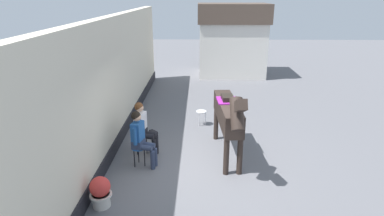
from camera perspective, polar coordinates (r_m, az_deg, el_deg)
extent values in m
plane|color=slate|center=(10.79, 2.34, -2.11)|extent=(40.00, 40.00, 0.00)
cube|color=beige|center=(9.14, -13.60, 4.57)|extent=(0.30, 14.00, 3.40)
cube|color=black|center=(9.62, -12.78, -4.21)|extent=(0.34, 14.00, 0.36)
cube|color=silver|center=(16.81, 6.89, 10.15)|extent=(3.20, 2.40, 2.60)
cube|color=brown|center=(16.62, 7.14, 16.11)|extent=(3.40, 2.60, 0.90)
cylinder|color=#194C99|center=(7.96, -9.29, -6.86)|extent=(0.34, 0.34, 0.03)
cylinder|color=black|center=(8.02, -8.27, -8.53)|extent=(0.02, 0.02, 0.45)
cylinder|color=black|center=(8.19, -9.31, -7.94)|extent=(0.02, 0.02, 0.45)
cylinder|color=black|center=(8.00, -10.02, -8.70)|extent=(0.02, 0.02, 0.45)
cube|color=#2D3851|center=(7.91, -9.34, -6.11)|extent=(0.31, 0.37, 0.20)
cube|color=#1E4C8C|center=(7.78, -9.46, -3.98)|extent=(0.29, 0.38, 0.44)
sphere|color=tan|center=(7.65, -9.61, -1.57)|extent=(0.20, 0.20, 0.20)
sphere|color=black|center=(7.65, -9.75, -1.35)|extent=(0.22, 0.22, 0.22)
cylinder|color=#2D3851|center=(7.93, -7.82, -6.37)|extent=(0.40, 0.22, 0.13)
cylinder|color=#2D3851|center=(8.00, -6.45, -8.48)|extent=(0.11, 0.11, 0.46)
cylinder|color=#2D3851|center=(7.80, -8.27, -6.86)|extent=(0.40, 0.22, 0.13)
cylinder|color=#2D3851|center=(7.86, -6.87, -9.00)|extent=(0.11, 0.11, 0.46)
cylinder|color=#1E4C8C|center=(7.96, -8.73, -3.78)|extent=(0.09, 0.09, 0.42)
cylinder|color=#1E4C8C|center=(7.63, -9.92, -4.91)|extent=(0.09, 0.09, 0.42)
cylinder|color=gold|center=(8.55, -8.85, -4.93)|extent=(0.34, 0.34, 0.03)
cylinder|color=black|center=(8.59, -7.91, -6.51)|extent=(0.02, 0.02, 0.45)
cylinder|color=black|center=(8.77, -8.86, -6.00)|extent=(0.02, 0.02, 0.45)
cylinder|color=black|center=(8.58, -9.53, -6.65)|extent=(0.02, 0.02, 0.45)
cube|color=black|center=(8.50, -8.89, -4.23)|extent=(0.31, 0.37, 0.20)
cube|color=silver|center=(8.38, -9.00, -2.22)|extent=(0.30, 0.38, 0.44)
sphere|color=tan|center=(8.26, -9.13, 0.04)|extent=(0.20, 0.20, 0.20)
sphere|color=#593319|center=(8.26, -9.27, 0.25)|extent=(0.22, 0.22, 0.22)
cylinder|color=black|center=(8.51, -7.48, -4.48)|extent=(0.40, 0.22, 0.13)
cylinder|color=black|center=(8.57, -6.22, -6.47)|extent=(0.11, 0.11, 0.46)
cylinder|color=black|center=(8.38, -7.91, -4.90)|extent=(0.40, 0.22, 0.13)
cylinder|color=black|center=(8.44, -6.63, -6.92)|extent=(0.11, 0.11, 0.46)
cylinder|color=silver|center=(8.56, -8.31, -2.08)|extent=(0.09, 0.09, 0.42)
cylinder|color=silver|center=(8.22, -9.43, -3.05)|extent=(0.09, 0.09, 0.42)
cube|color=#2D231E|center=(8.16, 6.22, -0.73)|extent=(0.60, 2.23, 0.52)
cylinder|color=#2D231E|center=(7.59, 8.33, -8.29)|extent=(0.13, 0.13, 0.90)
cylinder|color=#2D231E|center=(7.54, 5.99, -8.39)|extent=(0.13, 0.13, 0.90)
cylinder|color=#2D231E|center=(9.33, 6.11, -2.79)|extent=(0.13, 0.13, 0.90)
cylinder|color=#2D231E|center=(9.28, 4.22, -2.83)|extent=(0.13, 0.13, 0.90)
cylinder|color=#2D231E|center=(6.92, 7.85, -1.09)|extent=(0.32, 0.65, 0.73)
cube|color=#2D231E|center=(6.50, 8.50, 0.39)|extent=(0.22, 0.54, 0.40)
cube|color=black|center=(6.89, 7.87, 0.05)|extent=(0.09, 0.63, 0.48)
cylinder|color=black|center=(9.32, 5.10, 0.09)|extent=(0.11, 0.11, 0.65)
cube|color=#8C1E8C|center=(8.17, 6.19, 1.33)|extent=(0.54, 0.63, 0.03)
cube|color=black|center=(8.15, 6.20, 1.79)|extent=(0.31, 0.46, 0.12)
cylinder|color=beige|center=(6.85, -15.52, -15.21)|extent=(0.34, 0.34, 0.28)
cylinder|color=beige|center=(6.78, -15.61, -14.37)|extent=(0.43, 0.43, 0.04)
sphere|color=red|center=(6.69, -15.75, -13.08)|extent=(0.40, 0.40, 0.40)
cylinder|color=white|center=(10.26, 1.63, -0.62)|extent=(0.32, 0.32, 0.03)
cylinder|color=silver|center=(10.34, 2.34, -1.82)|extent=(0.02, 0.02, 0.43)
cylinder|color=silver|center=(10.44, 1.26, -1.59)|extent=(0.02, 0.02, 0.43)
cylinder|color=silver|center=(10.23, 1.26, -2.04)|extent=(0.02, 0.02, 0.43)
cube|color=black|center=(9.55, -6.73, -4.54)|extent=(0.28, 0.29, 0.20)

